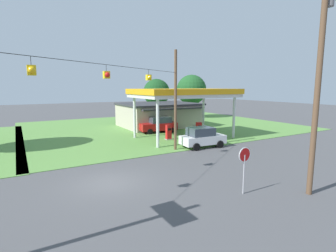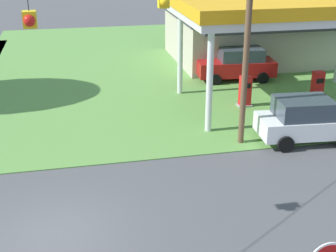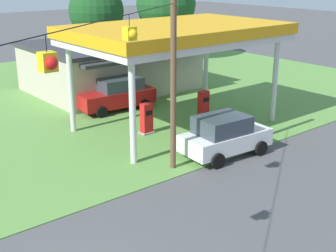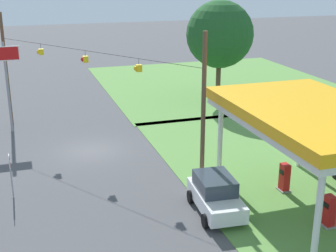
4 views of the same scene
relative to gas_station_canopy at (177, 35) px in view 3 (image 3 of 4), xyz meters
name	(u,v)px [view 3 (image 3 of 4)]	position (x,y,z in m)	size (l,w,h in m)	color
grass_verge_station_corner	(115,88)	(2.00, 9.05, -4.82)	(36.00, 28.00, 0.04)	#5B8E42
gas_station_canopy	(177,35)	(0.00, 0.00, 0.00)	(10.75, 6.75, 5.34)	silver
gas_station_store	(110,66)	(1.71, 9.03, -3.19)	(10.36, 8.73, 3.28)	#B2A893
fuel_pump_near	(147,120)	(-1.97, 0.00, -4.08)	(0.71, 0.56, 1.60)	gray
fuel_pump_far	(203,106)	(1.97, 0.00, -4.08)	(0.71, 0.56, 1.60)	gray
car_at_pumps_front	(224,135)	(-1.00, -4.49, -3.89)	(4.23, 2.36, 1.87)	white
car_at_pumps_rear	(117,94)	(-0.78, 4.49, -3.86)	(4.66, 2.41, 1.93)	#AD1414
signal_span_gantry	(54,134)	(-11.25, -9.16, -0.20)	(15.35, 10.24, 8.65)	brown
tree_behind_station	(96,11)	(5.30, 16.56, -0.26)	(4.58, 4.58, 6.89)	#4C3828
tree_far_back	(166,4)	(11.46, 14.95, 0.18)	(5.27, 5.27, 7.67)	#4C3828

